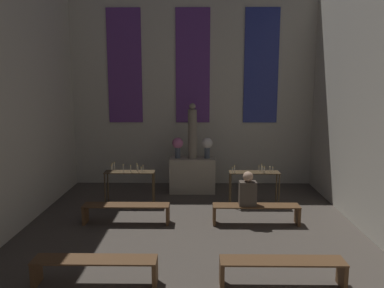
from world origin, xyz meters
The scene contains 12 objects.
wall_back centered at (0.00, 12.02, 2.92)m, with size 7.23×0.16×5.77m.
altar centered at (0.00, 11.07, 0.48)m, with size 1.24×0.59×0.95m.
statue centered at (0.00, 11.07, 1.66)m, with size 0.24×0.24×1.50m.
flower_vase_left centered at (-0.40, 11.07, 1.32)m, with size 0.29×0.29×0.57m.
flower_vase_right centered at (0.40, 11.07, 1.32)m, with size 0.29×0.29×0.57m.
candle_rack_left centered at (-1.53, 9.94, 0.71)m, with size 1.23×0.36×1.05m.
candle_rack_right centered at (1.53, 9.93, 0.71)m, with size 1.23×0.36×1.05m.
pew_third_left centered at (-1.39, 6.21, 0.31)m, with size 1.85×0.36×0.42m.
pew_third_right centered at (1.39, 6.21, 0.31)m, with size 1.85×0.36×0.42m.
pew_back_left centered at (-1.39, 8.70, 0.31)m, with size 1.85×0.36×0.42m.
pew_back_right centered at (1.39, 8.70, 0.31)m, with size 1.85×0.36×0.42m.
person_seated centered at (1.20, 8.70, 0.75)m, with size 0.36×0.24×0.74m.
Camera 1 is at (0.12, 1.03, 3.02)m, focal length 35.00 mm.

